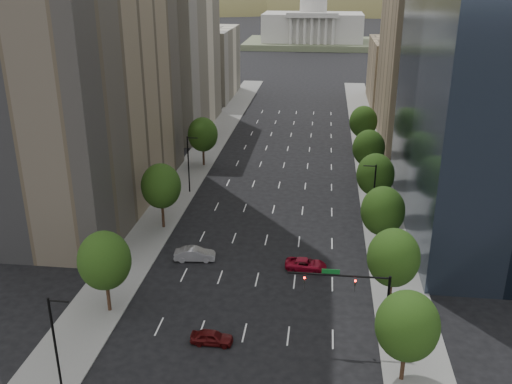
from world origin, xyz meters
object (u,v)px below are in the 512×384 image
at_px(capitol, 313,27).
at_px(car_red_far, 306,264).
at_px(car_maroon, 212,337).
at_px(car_silver, 195,254).
at_px(traffic_signal, 360,293).

bearing_deg(capitol, car_red_far, -88.53).
distance_m(car_maroon, car_red_far, 16.97).
bearing_deg(capitol, car_silver, -92.18).
bearing_deg(traffic_signal, car_maroon, -171.47).
distance_m(traffic_signal, car_silver, 23.27).
height_order(traffic_signal, car_silver, traffic_signal).
height_order(capitol, car_silver, capitol).
relative_size(capitol, car_maroon, 15.29).
bearing_deg(car_red_far, capitol, 4.76).
xyz_separation_m(traffic_signal, capitol, (-10.53, 219.71, 3.40)).
height_order(capitol, car_red_far, capitol).
distance_m(car_silver, car_red_far, 13.16).
relative_size(traffic_signal, car_red_far, 1.92).
relative_size(capitol, car_red_far, 12.62).
relative_size(traffic_signal, car_silver, 1.89).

